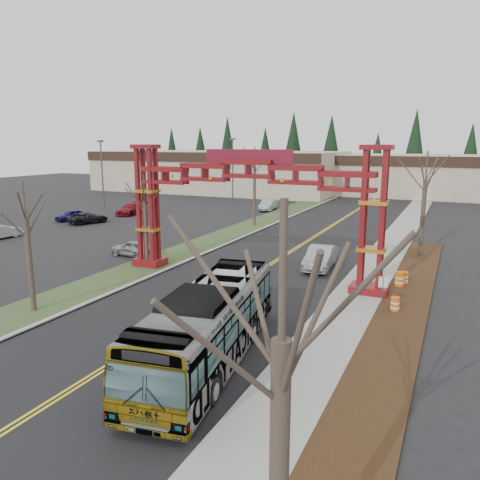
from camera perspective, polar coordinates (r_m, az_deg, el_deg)
The scene contains 33 objects.
ground at distance 18.12m, azimuth -24.42°, elevation -19.05°, with size 200.00×200.00×0.00m, color black.
road at distance 37.96m, azimuth 5.29°, elevation -2.00°, with size 12.00×110.00×0.02m, color black.
lane_line_left at distance 38.00m, azimuth 5.12°, elevation -1.96°, with size 0.12×100.00×0.01m, color yellow.
lane_line_right at distance 37.92m, azimuth 5.46°, elevation -2.00°, with size 0.12×100.00×0.01m, color yellow.
curb_right at distance 36.41m, azimuth 14.44°, elevation -2.82°, with size 0.30×110.00×0.15m, color #A4A49F.
sidewalk_right at distance 36.19m, azimuth 16.70°, elevation -3.03°, with size 2.60×110.00×0.14m, color gray.
landscape_strip at distance 21.77m, azimuth 17.53°, elevation -13.00°, with size 2.60×50.00×0.12m, color black.
grass_median at distance 41.26m, azimuth -5.22°, elevation -0.85°, with size 4.00×110.00×0.08m, color #344D26.
curb_left at distance 40.37m, azimuth -2.95°, elevation -1.05°, with size 0.30×110.00×0.15m, color #A4A49F.
gateway_arch at distance 30.54m, azimuth 1.01°, elevation 6.09°, with size 18.20×1.60×8.90m.
retail_building_west at distance 92.20m, azimuth -2.40°, elevation 8.43°, with size 46.00×22.30×7.50m.
retail_building_east at distance 89.91m, azimuth 23.67°, elevation 7.23°, with size 38.00×20.30×7.00m.
conifer_treeline at distance 102.51m, azimuth 18.51°, elevation 9.69°, with size 116.10×5.60×13.00m.
transit_bus at distance 19.64m, azimuth -3.77°, elevation -10.23°, with size 2.74×11.73×3.27m, color #93969A.
silver_sedan at distance 34.53m, azimuth 9.76°, elevation -2.13°, with size 1.73×4.96×1.63m, color #A5A8AD.
parked_car_near_a at distance 38.73m, azimuth -12.81°, elevation -0.96°, with size 1.60×3.97×1.35m, color #9D9DA4.
parked_car_near_b at distance 50.30m, azimuth -27.24°, elevation 0.90°, with size 1.45×4.15×1.37m, color silver.
parked_car_near_c at distance 56.25m, azimuth -18.03°, elevation 2.58°, with size 2.09×4.54×1.26m, color black.
parked_car_mid_a at distance 61.90m, azimuth -13.13°, elevation 3.73°, with size 2.05×5.04×1.46m, color maroon.
parked_car_mid_b at distance 58.75m, azimuth -19.85°, elevation 2.85°, with size 1.54×3.82×1.30m, color #171752.
parked_car_far_a at distance 64.11m, azimuth 3.45°, elevation 4.31°, with size 1.63×4.67×1.54m, color #ADAEB5.
bare_tree_median_near at distance 26.89m, azimuth -24.67°, elevation 2.32°, with size 2.94×2.94×7.05m.
bare_tree_median_mid at distance 34.42m, azimuth -11.52°, elevation 4.61°, with size 2.94×2.94×6.83m.
bare_tree_median_far at distance 51.65m, azimuth 1.79°, elevation 8.87°, with size 3.21×3.21×8.61m.
bare_tree_right_near at distance 7.75m, azimuth 5.09°, elevation -12.33°, with size 3.49×3.49×8.14m.
bare_tree_right_far at distance 39.53m, azimuth 21.68°, elevation 6.69°, with size 3.48×3.48×8.42m.
light_pole_near at distance 52.75m, azimuth -11.61°, elevation 6.93°, with size 0.72×0.36×8.31m.
light_pole_mid at distance 68.33m, azimuth -16.48°, elevation 8.26°, with size 0.82×0.41×9.43m.
light_pole_far at distance 72.16m, azimuth -0.90°, elevation 9.04°, with size 0.85×0.42×9.76m.
street_sign at distance 25.80m, azimuth 17.02°, elevation -5.59°, with size 0.47×0.16×2.12m.
barrel_south at distance 26.72m, azimuth 18.38°, elevation -7.51°, with size 0.48×0.48×0.89m.
barrel_mid at distance 31.27m, azimuth 18.86°, elevation -4.62°, with size 0.56×0.56×1.04m.
barrel_north at distance 31.96m, azimuth 19.38°, elevation -4.44°, with size 0.48×0.48×0.89m.
Camera 1 is at (12.38, -9.76, 8.95)m, focal length 35.00 mm.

